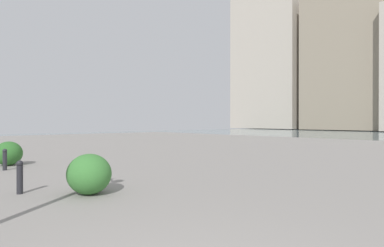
# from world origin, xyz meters

# --- Properties ---
(building_annex) EXTENTS (15.54, 15.64, 27.91)m
(building_annex) POSITION_xyz_m (21.66, -64.43, 13.95)
(building_annex) COLOR gray
(building_annex) RESTS_ON ground
(building_highrise) EXTENTS (17.05, 14.55, 35.17)m
(building_highrise) POSITION_xyz_m (40.00, -64.91, 17.58)
(building_highrise) COLOR #B2A899
(building_highrise) RESTS_ON ground
(bollard_near) EXTENTS (0.13, 0.13, 0.69)m
(bollard_near) POSITION_xyz_m (5.61, -0.44, 0.36)
(bollard_near) COLOR #232328
(bollard_near) RESTS_ON ground
(bollard_mid) EXTENTS (0.13, 0.13, 0.66)m
(bollard_mid) POSITION_xyz_m (9.33, -0.88, 0.35)
(bollard_mid) COLOR #232328
(bollard_mid) RESTS_ON ground
(shrub_low) EXTENTS (0.96, 0.86, 0.82)m
(shrub_low) POSITION_xyz_m (10.46, -1.20, 0.41)
(shrub_low) COLOR #2D6628
(shrub_low) RESTS_ON ground
(shrub_round) EXTENTS (0.97, 0.87, 0.83)m
(shrub_round) POSITION_xyz_m (4.62, -1.49, 0.41)
(shrub_round) COLOR #387533
(shrub_round) RESTS_ON ground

